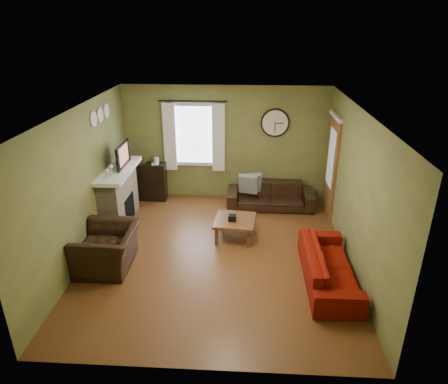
# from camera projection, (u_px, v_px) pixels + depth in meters

# --- Properties ---
(floor) EXTENTS (4.60, 5.20, 0.00)m
(floor) POSITION_uv_depth(u_px,v_px,m) (217.00, 254.00, 7.21)
(floor) COLOR brown
(floor) RESTS_ON ground
(ceiling) EXTENTS (4.60, 5.20, 0.00)m
(ceiling) POSITION_uv_depth(u_px,v_px,m) (216.00, 110.00, 6.17)
(ceiling) COLOR white
(ceiling) RESTS_ON ground
(wall_left) EXTENTS (0.00, 5.20, 2.60)m
(wall_left) POSITION_uv_depth(u_px,v_px,m) (83.00, 185.00, 6.82)
(wall_left) COLOR olive
(wall_left) RESTS_ON ground
(wall_right) EXTENTS (0.00, 5.20, 2.60)m
(wall_right) POSITION_uv_depth(u_px,v_px,m) (356.00, 191.00, 6.57)
(wall_right) COLOR olive
(wall_right) RESTS_ON ground
(wall_back) EXTENTS (4.60, 0.00, 2.60)m
(wall_back) POSITION_uv_depth(u_px,v_px,m) (225.00, 143.00, 9.07)
(wall_back) COLOR olive
(wall_back) RESTS_ON ground
(wall_front) EXTENTS (4.60, 0.00, 2.60)m
(wall_front) POSITION_uv_depth(u_px,v_px,m) (198.00, 281.00, 4.31)
(wall_front) COLOR olive
(wall_front) RESTS_ON ground
(fireplace) EXTENTS (0.40, 1.40, 1.10)m
(fireplace) POSITION_uv_depth(u_px,v_px,m) (119.00, 197.00, 8.16)
(fireplace) COLOR tan
(fireplace) RESTS_ON floor
(firebox) EXTENTS (0.04, 0.60, 0.55)m
(firebox) POSITION_uv_depth(u_px,v_px,m) (129.00, 208.00, 8.25)
(firebox) COLOR black
(firebox) RESTS_ON fireplace
(mantel) EXTENTS (0.58, 1.60, 0.08)m
(mantel) POSITION_uv_depth(u_px,v_px,m) (117.00, 170.00, 7.92)
(mantel) COLOR white
(mantel) RESTS_ON fireplace
(tv) EXTENTS (0.08, 0.60, 0.35)m
(tv) POSITION_uv_depth(u_px,v_px,m) (119.00, 158.00, 7.97)
(tv) COLOR black
(tv) RESTS_ON mantel
(tv_screen) EXTENTS (0.02, 0.62, 0.36)m
(tv_screen) POSITION_uv_depth(u_px,v_px,m) (123.00, 155.00, 7.95)
(tv_screen) COLOR #994C3F
(tv_screen) RESTS_ON mantel
(medallion_left) EXTENTS (0.28, 0.28, 0.03)m
(medallion_left) POSITION_uv_depth(u_px,v_px,m) (93.00, 119.00, 7.17)
(medallion_left) COLOR white
(medallion_left) RESTS_ON wall_left
(medallion_mid) EXTENTS (0.28, 0.28, 0.03)m
(medallion_mid) POSITION_uv_depth(u_px,v_px,m) (100.00, 115.00, 7.49)
(medallion_mid) COLOR white
(medallion_mid) RESTS_ON wall_left
(medallion_right) EXTENTS (0.28, 0.28, 0.03)m
(medallion_right) POSITION_uv_depth(u_px,v_px,m) (106.00, 111.00, 7.81)
(medallion_right) COLOR white
(medallion_right) RESTS_ON wall_left
(window_pane) EXTENTS (1.00, 0.02, 1.30)m
(window_pane) POSITION_uv_depth(u_px,v_px,m) (194.00, 135.00, 9.01)
(window_pane) COLOR silver
(window_pane) RESTS_ON wall_back
(curtain_rod) EXTENTS (0.03, 0.03, 1.50)m
(curtain_rod) POSITION_uv_depth(u_px,v_px,m) (193.00, 101.00, 8.61)
(curtain_rod) COLOR black
(curtain_rod) RESTS_ON wall_back
(curtain_left) EXTENTS (0.28, 0.04, 1.55)m
(curtain_left) POSITION_uv_depth(u_px,v_px,m) (170.00, 138.00, 8.97)
(curtain_left) COLOR white
(curtain_left) RESTS_ON wall_back
(curtain_right) EXTENTS (0.28, 0.04, 1.55)m
(curtain_right) POSITION_uv_depth(u_px,v_px,m) (218.00, 138.00, 8.91)
(curtain_right) COLOR white
(curtain_right) RESTS_ON wall_back
(wall_clock) EXTENTS (0.64, 0.06, 0.64)m
(wall_clock) POSITION_uv_depth(u_px,v_px,m) (275.00, 123.00, 8.77)
(wall_clock) COLOR white
(wall_clock) RESTS_ON wall_back
(door) EXTENTS (0.05, 0.90, 2.10)m
(door) POSITION_uv_depth(u_px,v_px,m) (331.00, 167.00, 8.36)
(door) COLOR brown
(door) RESTS_ON floor
(bookshelf) EXTENTS (0.74, 0.31, 0.88)m
(bookshelf) POSITION_uv_depth(u_px,v_px,m) (150.00, 182.00, 9.24)
(bookshelf) COLOR black
(bookshelf) RESTS_ON floor
(book) EXTENTS (0.19, 0.23, 0.02)m
(book) POSITION_uv_depth(u_px,v_px,m) (151.00, 161.00, 8.99)
(book) COLOR brown
(book) RESTS_ON bookshelf
(sofa_brown) EXTENTS (1.91, 0.75, 0.56)m
(sofa_brown) POSITION_uv_depth(u_px,v_px,m) (270.00, 195.00, 8.91)
(sofa_brown) COLOR black
(sofa_brown) RESTS_ON floor
(pillow_left) EXTENTS (0.45, 0.24, 0.43)m
(pillow_left) POSITION_uv_depth(u_px,v_px,m) (251.00, 183.00, 8.87)
(pillow_left) COLOR gray
(pillow_left) RESTS_ON sofa_brown
(pillow_right) EXTENTS (0.43, 0.24, 0.42)m
(pillow_right) POSITION_uv_depth(u_px,v_px,m) (248.00, 184.00, 8.81)
(pillow_right) COLOR gray
(pillow_right) RESTS_ON sofa_brown
(sofa_red) EXTENTS (0.76, 1.93, 0.56)m
(sofa_red) POSITION_uv_depth(u_px,v_px,m) (329.00, 266.00, 6.37)
(sofa_red) COLOR #730D04
(sofa_red) RESTS_ON floor
(armchair) EXTENTS (0.95, 1.09, 0.70)m
(armchair) POSITION_uv_depth(u_px,v_px,m) (108.00, 248.00, 6.72)
(armchair) COLOR black
(armchair) RESTS_ON floor
(coffee_table) EXTENTS (0.82, 0.82, 0.40)m
(coffee_table) POSITION_uv_depth(u_px,v_px,m) (235.00, 229.00, 7.67)
(coffee_table) COLOR brown
(coffee_table) RESTS_ON floor
(tissue_box) EXTENTS (0.15, 0.15, 0.11)m
(tissue_box) POSITION_uv_depth(u_px,v_px,m) (232.00, 221.00, 7.54)
(tissue_box) COLOR black
(tissue_box) RESTS_ON coffee_table
(wine_glass_a) EXTENTS (0.07, 0.07, 0.21)m
(wine_glass_a) POSITION_uv_depth(u_px,v_px,m) (108.00, 174.00, 7.31)
(wine_glass_a) COLOR white
(wine_glass_a) RESTS_ON mantel
(wine_glass_b) EXTENTS (0.07, 0.07, 0.21)m
(wine_glass_b) POSITION_uv_depth(u_px,v_px,m) (111.00, 170.00, 7.50)
(wine_glass_b) COLOR white
(wine_glass_b) RESTS_ON mantel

